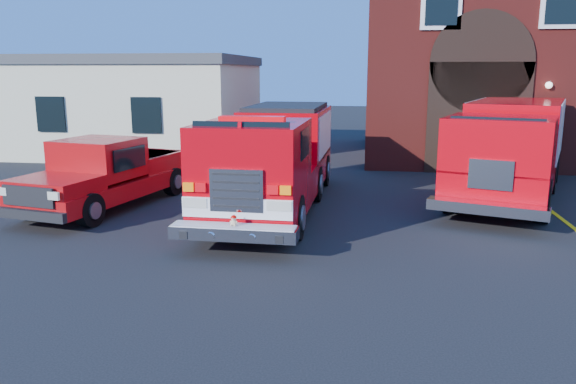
# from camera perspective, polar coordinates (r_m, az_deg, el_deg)

# --- Properties ---
(ground) EXTENTS (100.00, 100.00, 0.00)m
(ground) POSITION_cam_1_polar(r_m,az_deg,el_deg) (12.71, 0.75, -4.61)
(ground) COLOR black
(ground) RESTS_ON ground
(parking_stripe_mid) EXTENTS (0.12, 3.00, 0.01)m
(parking_stripe_mid) POSITION_cam_1_polar(r_m,az_deg,el_deg) (17.23, 24.54, -1.24)
(parking_stripe_mid) COLOR yellow
(parking_stripe_mid) RESTS_ON ground
(parking_stripe_far) EXTENTS (0.12, 3.00, 0.01)m
(parking_stripe_far) POSITION_cam_1_polar(r_m,az_deg,el_deg) (20.06, 22.17, 0.72)
(parking_stripe_far) COLOR yellow
(parking_stripe_far) RESTS_ON ground
(fire_station) EXTENTS (15.20, 10.20, 8.45)m
(fire_station) POSITION_cam_1_polar(r_m,az_deg,el_deg) (27.12, 24.51, 12.32)
(fire_station) COLOR maroon
(fire_station) RESTS_ON ground
(side_building) EXTENTS (10.20, 8.20, 4.35)m
(side_building) POSITION_cam_1_polar(r_m,az_deg,el_deg) (27.23, -14.99, 8.66)
(side_building) COLOR beige
(side_building) RESTS_ON ground
(fire_engine) EXTENTS (2.67, 8.83, 2.70)m
(fire_engine) POSITION_cam_1_polar(r_m,az_deg,el_deg) (15.24, -1.34, 3.60)
(fire_engine) COLOR black
(fire_engine) RESTS_ON ground
(pickup_truck) EXTENTS (3.23, 6.13, 1.91)m
(pickup_truck) POSITION_cam_1_polar(r_m,az_deg,el_deg) (16.16, -17.95, 1.70)
(pickup_truck) COLOR black
(pickup_truck) RESTS_ON ground
(secondary_truck) EXTENTS (5.27, 8.91, 2.77)m
(secondary_truck) POSITION_cam_1_polar(r_m,az_deg,el_deg) (17.93, 21.69, 4.38)
(secondary_truck) COLOR black
(secondary_truck) RESTS_ON ground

